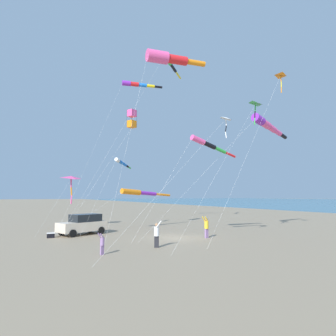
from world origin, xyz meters
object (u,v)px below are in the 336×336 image
object	(u,v)px
parked_car	(83,224)
kite_delta_blue_topmost	(280,76)
kite_delta_rainbow_low_near	(71,178)
kite_delta_teal_far_right	(255,104)
kite_windsock_green_low_center	(170,64)
person_child_green_jacket	(206,226)
person_adult_flyer	(157,233)
kite_box_striped_overhead	(132,119)
cooler_box	(51,235)
kite_windsock_long_streamer_left	(208,145)
kite_delta_black_fish_shape	(226,119)
kite_windsock_white_trailing	(267,125)
kite_windsock_red_high_left	(137,85)
kite_windsock_long_streamer_right	(168,58)
kite_windsock_small_distant	(140,193)
person_child_grey_jacket	(102,243)
kite_windsock_purple_drifting	(121,163)

from	to	relation	value
parked_car	kite_delta_blue_topmost	bearing A→B (deg)	148.01
kite_delta_rainbow_low_near	kite_delta_teal_far_right	bearing A→B (deg)	132.42
kite_windsock_green_low_center	kite_delta_rainbow_low_near	bearing A→B (deg)	-15.36
kite_delta_teal_far_right	person_child_green_jacket	bearing A→B (deg)	-19.60
person_adult_flyer	kite_box_striped_overhead	size ratio (longest dim) A/B	0.14
cooler_box	kite_delta_teal_far_right	world-z (taller)	kite_delta_teal_far_right
kite_box_striped_overhead	person_adult_flyer	bearing A→B (deg)	81.01
person_child_green_jacket	kite_windsock_green_low_center	distance (m)	21.83
kite_delta_blue_topmost	kite_windsock_long_streamer_left	size ratio (longest dim) A/B	1.45
kite_delta_black_fish_shape	person_adult_flyer	bearing A→B (deg)	-3.49
person_child_green_jacket	kite_delta_black_fish_shape	size ratio (longest dim) A/B	0.16
kite_windsock_white_trailing	kite_windsock_red_high_left	size ratio (longest dim) A/B	1.01
kite_delta_teal_far_right	kite_windsock_long_streamer_right	bearing A→B (deg)	6.61
person_child_green_jacket	kite_delta_teal_far_right	world-z (taller)	kite_delta_teal_far_right
parked_car	kite_windsock_long_streamer_left	world-z (taller)	kite_windsock_long_streamer_left
kite_windsock_green_low_center	kite_windsock_small_distant	size ratio (longest dim) A/B	1.59
person_child_grey_jacket	kite_windsock_small_distant	size ratio (longest dim) A/B	0.10
kite_box_striped_overhead	kite_windsock_small_distant	distance (m)	8.06
kite_delta_blue_topmost	kite_delta_black_fish_shape	world-z (taller)	kite_delta_blue_topmost
cooler_box	kite_delta_rainbow_low_near	distance (m)	9.46
kite_windsock_red_high_left	kite_windsock_small_distant	bearing A→B (deg)	74.78
cooler_box	kite_delta_teal_far_right	distance (m)	21.34
parked_car	kite_windsock_long_streamer_left	size ratio (longest dim) A/B	0.46
cooler_box	kite_windsock_white_trailing	size ratio (longest dim) A/B	0.03
kite_delta_teal_far_right	kite_windsock_red_high_left	world-z (taller)	kite_windsock_red_high_left
parked_car	kite_windsock_red_high_left	bearing A→B (deg)	-136.02
kite_windsock_white_trailing	kite_windsock_green_low_center	distance (m)	14.63
kite_delta_blue_topmost	kite_windsock_green_low_center	size ratio (longest dim) A/B	0.71
kite_windsock_white_trailing	kite_delta_blue_topmost	size ratio (longest dim) A/B	1.29
cooler_box	kite_windsock_long_streamer_left	size ratio (longest dim) A/B	0.06
kite_windsock_small_distant	kite_windsock_purple_drifting	bearing A→B (deg)	-52.10
kite_windsock_long_streamer_left	parked_car	bearing A→B (deg)	-38.16
person_child_green_jacket	kite_windsock_purple_drifting	xyz separation A→B (m)	(4.13, -10.98, 6.34)
person_adult_flyer	person_child_grey_jacket	bearing A→B (deg)	10.65
cooler_box	kite_windsock_small_distant	distance (m)	10.36
cooler_box	kite_box_striped_overhead	bearing A→B (deg)	-166.22
parked_car	kite_windsock_purple_drifting	distance (m)	9.00
kite_delta_rainbow_low_near	kite_windsock_red_high_left	distance (m)	15.30
kite_windsock_small_distant	person_adult_flyer	bearing A→B (deg)	74.78
kite_delta_rainbow_low_near	kite_windsock_red_high_left	world-z (taller)	kite_windsock_red_high_left
kite_delta_rainbow_low_near	kite_windsock_long_streamer_left	bearing A→B (deg)	124.43
kite_delta_rainbow_low_near	kite_windsock_green_low_center	bearing A→B (deg)	164.64
kite_delta_blue_topmost	kite_windsock_green_low_center	xyz separation A→B (m)	(4.55, -13.08, 5.74)
cooler_box	person_adult_flyer	size ratio (longest dim) A/B	0.34
kite_windsock_long_streamer_left	kite_delta_black_fish_shape	bearing A→B (deg)	92.88
kite_box_striped_overhead	kite_delta_black_fish_shape	size ratio (longest dim) A/B	1.08
parked_car	kite_box_striped_overhead	bearing A→B (deg)	-168.32
kite_windsock_long_streamer_left	kite_box_striped_overhead	bearing A→B (deg)	-63.14
person_adult_flyer	kite_windsock_purple_drifting	distance (m)	14.72
person_child_grey_jacket	kite_windsock_white_trailing	xyz separation A→B (m)	(-18.10, -4.07, 10.21)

